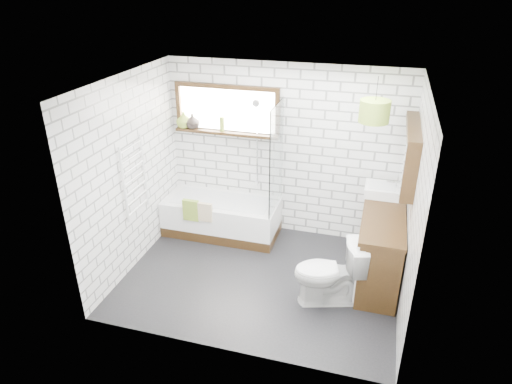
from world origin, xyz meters
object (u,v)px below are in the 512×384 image
(basin, at_px, (382,190))
(toilet, at_px, (329,273))
(bathtub, at_px, (222,217))
(pendant, at_px, (375,111))
(vanity, at_px, (381,244))

(basin, distance_m, toilet, 1.42)
(bathtub, height_order, toilet, toilet)
(pendant, bearing_deg, basin, 53.79)
(bathtub, xyz_separation_m, pendant, (2.03, -0.24, 1.83))
(bathtub, distance_m, pendant, 2.74)
(bathtub, distance_m, vanity, 2.35)
(toilet, xyz_separation_m, pendant, (0.29, 0.92, 1.69))
(toilet, bearing_deg, pendant, 145.37)
(vanity, distance_m, pendant, 1.68)
(toilet, height_order, pendant, pendant)
(bathtub, height_order, pendant, pendant)
(basin, height_order, pendant, pendant)
(bathtub, relative_size, vanity, 1.05)
(basin, height_order, toilet, basin)
(bathtub, relative_size, pendant, 4.70)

